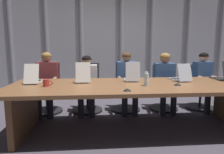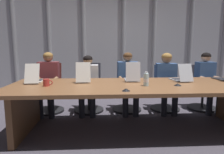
{
  "view_description": "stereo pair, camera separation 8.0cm",
  "coord_description": "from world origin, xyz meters",
  "px_view_note": "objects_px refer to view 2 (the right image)",
  "views": [
    {
      "loc": [
        -0.62,
        -2.98,
        1.3
      ],
      "look_at": [
        -0.37,
        0.11,
        0.84
      ],
      "focal_mm": 32.04,
      "sensor_mm": 36.0,
      "label": 1
    },
    {
      "loc": [
        -0.54,
        -2.99,
        1.3
      ],
      "look_at": [
        -0.37,
        0.11,
        0.84
      ],
      "focal_mm": 32.04,
      "sensor_mm": 36.0,
      "label": 2
    }
  ],
  "objects_px": {
    "person_left_end": "(48,79)",
    "laptop_center": "(132,77)",
    "office_chair_left_end": "(49,93)",
    "person_right_end": "(207,78)",
    "office_chair_left_mid": "(89,93)",
    "person_left_mid": "(88,81)",
    "conference_mic_middle": "(178,85)",
    "water_bottle_primary": "(146,80)",
    "office_chair_right_mid": "(165,93)",
    "laptop_right_mid": "(181,77)",
    "laptop_left_end": "(35,79)",
    "office_chair_center": "(127,93)",
    "coffee_mug_near": "(47,83)",
    "conference_mic_left_side": "(126,90)",
    "person_right_mid": "(167,78)",
    "person_center": "(128,79)",
    "laptop_left_mid": "(84,78)"
  },
  "relations": [
    {
      "from": "person_left_end",
      "to": "conference_mic_middle",
      "type": "height_order",
      "value": "person_left_end"
    },
    {
      "from": "laptop_right_mid",
      "to": "conference_mic_middle",
      "type": "bearing_deg",
      "value": 145.81
    },
    {
      "from": "person_center",
      "to": "coffee_mug_near",
      "type": "height_order",
      "value": "person_center"
    },
    {
      "from": "laptop_left_mid",
      "to": "person_right_end",
      "type": "xyz_separation_m",
      "value": [
        2.44,
        0.6,
        -0.12
      ]
    },
    {
      "from": "laptop_left_mid",
      "to": "person_left_end",
      "type": "height_order",
      "value": "person_left_end"
    },
    {
      "from": "person_right_mid",
      "to": "person_right_end",
      "type": "xyz_separation_m",
      "value": [
        0.83,
        -0.01,
        -0.01
      ]
    },
    {
      "from": "water_bottle_primary",
      "to": "laptop_left_end",
      "type": "bearing_deg",
      "value": 166.79
    },
    {
      "from": "laptop_left_end",
      "to": "person_left_end",
      "type": "xyz_separation_m",
      "value": [
        0.04,
        0.63,
        -0.11
      ]
    },
    {
      "from": "person_right_mid",
      "to": "conference_mic_left_side",
      "type": "xyz_separation_m",
      "value": [
        -1.0,
        -1.37,
        0.07
      ]
    },
    {
      "from": "person_right_mid",
      "to": "laptop_right_mid",
      "type": "bearing_deg",
      "value": 8.01
    },
    {
      "from": "office_chair_left_end",
      "to": "person_left_end",
      "type": "xyz_separation_m",
      "value": [
        0.04,
        -0.16,
        0.32
      ]
    },
    {
      "from": "person_center",
      "to": "coffee_mug_near",
      "type": "distance_m",
      "value": 1.66
    },
    {
      "from": "coffee_mug_near",
      "to": "conference_mic_left_side",
      "type": "distance_m",
      "value": 1.19
    },
    {
      "from": "laptop_center",
      "to": "laptop_right_mid",
      "type": "xyz_separation_m",
      "value": [
        0.82,
        -0.04,
        -0.0
      ]
    },
    {
      "from": "laptop_left_mid",
      "to": "office_chair_left_mid",
      "type": "relative_size",
      "value": 0.46
    },
    {
      "from": "office_chair_left_end",
      "to": "person_right_end",
      "type": "height_order",
      "value": "person_right_end"
    },
    {
      "from": "laptop_left_end",
      "to": "water_bottle_primary",
      "type": "height_order",
      "value": "laptop_left_end"
    },
    {
      "from": "coffee_mug_near",
      "to": "water_bottle_primary",
      "type": "bearing_deg",
      "value": -2.58
    },
    {
      "from": "office_chair_center",
      "to": "coffee_mug_near",
      "type": "height_order",
      "value": "office_chair_center"
    },
    {
      "from": "person_right_end",
      "to": "conference_mic_left_side",
      "type": "height_order",
      "value": "person_right_end"
    },
    {
      "from": "office_chair_left_mid",
      "to": "person_left_end",
      "type": "relative_size",
      "value": 0.81
    },
    {
      "from": "office_chair_left_mid",
      "to": "person_right_mid",
      "type": "height_order",
      "value": "person_right_mid"
    },
    {
      "from": "laptop_left_end",
      "to": "office_chair_center",
      "type": "relative_size",
      "value": 0.5
    },
    {
      "from": "office_chair_right_mid",
      "to": "water_bottle_primary",
      "type": "relative_size",
      "value": 4.46
    },
    {
      "from": "laptop_left_end",
      "to": "office_chair_left_mid",
      "type": "distance_m",
      "value": 1.22
    },
    {
      "from": "laptop_left_mid",
      "to": "office_chair_left_end",
      "type": "height_order",
      "value": "laptop_left_mid"
    },
    {
      "from": "office_chair_center",
      "to": "laptop_left_mid",
      "type": "bearing_deg",
      "value": -39.41
    },
    {
      "from": "office_chair_left_mid",
      "to": "person_right_mid",
      "type": "relative_size",
      "value": 0.82
    },
    {
      "from": "laptop_right_mid",
      "to": "conference_mic_left_side",
      "type": "distance_m",
      "value": 1.26
    },
    {
      "from": "person_right_end",
      "to": "person_left_end",
      "type": "bearing_deg",
      "value": -93.45
    },
    {
      "from": "office_chair_left_end",
      "to": "office_chair_right_mid",
      "type": "height_order",
      "value": "office_chair_left_end"
    },
    {
      "from": "person_center",
      "to": "conference_mic_middle",
      "type": "distance_m",
      "value": 1.21
    },
    {
      "from": "office_chair_left_mid",
      "to": "person_left_mid",
      "type": "height_order",
      "value": "person_left_mid"
    },
    {
      "from": "office_chair_center",
      "to": "person_center",
      "type": "relative_size",
      "value": 0.79
    },
    {
      "from": "person_right_mid",
      "to": "person_right_end",
      "type": "height_order",
      "value": "person_right_end"
    },
    {
      "from": "office_chair_left_end",
      "to": "conference_mic_middle",
      "type": "height_order",
      "value": "office_chair_left_end"
    },
    {
      "from": "laptop_left_mid",
      "to": "office_chair_center",
      "type": "bearing_deg",
      "value": -50.44
    },
    {
      "from": "person_left_end",
      "to": "office_chair_left_mid",
      "type": "bearing_deg",
      "value": 99.5
    },
    {
      "from": "person_left_end",
      "to": "water_bottle_primary",
      "type": "height_order",
      "value": "person_left_end"
    },
    {
      "from": "laptop_right_mid",
      "to": "office_chair_center",
      "type": "height_order",
      "value": "laptop_right_mid"
    },
    {
      "from": "conference_mic_middle",
      "to": "laptop_center",
      "type": "bearing_deg",
      "value": 142.8
    },
    {
      "from": "office_chair_left_end",
      "to": "laptop_right_mid",
      "type": "bearing_deg",
      "value": 75.93
    },
    {
      "from": "laptop_center",
      "to": "water_bottle_primary",
      "type": "bearing_deg",
      "value": -160.32
    },
    {
      "from": "office_chair_left_end",
      "to": "person_left_end",
      "type": "height_order",
      "value": "person_left_end"
    },
    {
      "from": "office_chair_right_mid",
      "to": "office_chair_center",
      "type": "bearing_deg",
      "value": -81.22
    },
    {
      "from": "person_left_end",
      "to": "laptop_center",
      "type": "bearing_deg",
      "value": 67.17
    },
    {
      "from": "laptop_center",
      "to": "person_right_end",
      "type": "bearing_deg",
      "value": -67.48
    },
    {
      "from": "office_chair_center",
      "to": "person_left_mid",
      "type": "xyz_separation_m",
      "value": [
        -0.8,
        -0.16,
        0.29
      ]
    },
    {
      "from": "office_chair_left_mid",
      "to": "person_center",
      "type": "xyz_separation_m",
      "value": [
        0.79,
        -0.16,
        0.31
      ]
    },
    {
      "from": "office_chair_center",
      "to": "person_left_mid",
      "type": "height_order",
      "value": "person_left_mid"
    }
  ]
}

